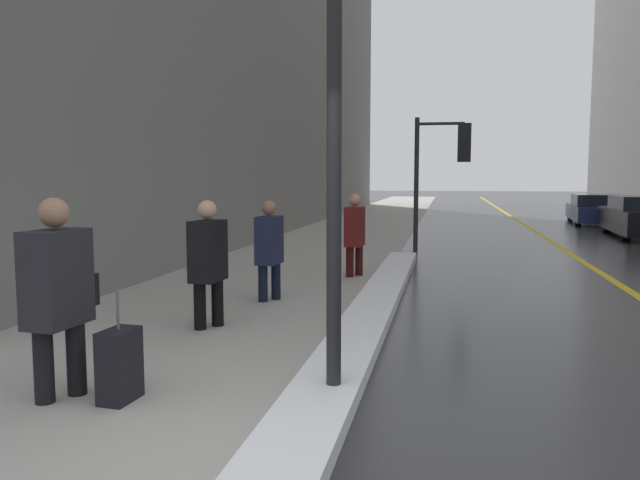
{
  "coord_description": "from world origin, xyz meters",
  "views": [
    {
      "loc": [
        1.12,
        -3.42,
        1.82
      ],
      "look_at": [
        -0.4,
        4.0,
        1.05
      ],
      "focal_mm": 35.0,
      "sensor_mm": 36.0,
      "label": 1
    }
  ],
  "objects": [
    {
      "name": "sidewalk_slab",
      "position": [
        -2.0,
        15.0,
        0.01
      ],
      "size": [
        4.0,
        80.0,
        0.01
      ],
      "color": "#9E9B93",
      "rests_on": "ground"
    },
    {
      "name": "snow_bank_curb",
      "position": [
        0.17,
        4.91,
        0.07
      ],
      "size": [
        0.57,
        11.19,
        0.14
      ],
      "color": "white",
      "rests_on": "ground"
    },
    {
      "name": "pedestrian_with_shoulder_bag",
      "position": [
        -1.66,
        3.53,
        0.86
      ],
      "size": [
        0.33,
        0.72,
        1.55
      ],
      "rotation": [
        0.0,
        0.0,
        -1.65
      ],
      "color": "black",
      "rests_on": "ground"
    },
    {
      "name": "pedestrian_nearside",
      "position": [
        -1.94,
        1.01,
        0.92
      ],
      "size": [
        0.36,
        0.76,
        1.66
      ],
      "rotation": [
        0.0,
        0.0,
        -1.65
      ],
      "color": "black",
      "rests_on": "ground"
    },
    {
      "name": "lamp_post",
      "position": [
        0.24,
        1.43,
        2.79
      ],
      "size": [
        0.28,
        0.28,
        4.63
      ],
      "color": "black",
      "rests_on": "ground"
    },
    {
      "name": "parked_car_navy",
      "position": [
        6.81,
        22.58,
        0.56
      ],
      "size": [
        2.23,
        4.95,
        1.15
      ],
      "rotation": [
        0.0,
        0.0,
        1.49
      ],
      "color": "navy",
      "rests_on": "ground"
    },
    {
      "name": "road_centre_stripe",
      "position": [
        4.0,
        15.0,
        0.0
      ],
      "size": [
        0.16,
        80.0,
        0.0
      ],
      "color": "gold",
      "rests_on": "ground"
    },
    {
      "name": "rolling_suitcase",
      "position": [
        -1.44,
        1.04,
        0.3
      ],
      "size": [
        0.25,
        0.38,
        0.95
      ],
      "rotation": [
        0.0,
        0.0,
        -1.65
      ],
      "color": "black",
      "rests_on": "ground"
    },
    {
      "name": "traffic_light_near",
      "position": [
        1.09,
        11.74,
        2.31
      ],
      "size": [
        1.31,
        0.32,
        3.22
      ],
      "rotation": [
        0.0,
        0.0,
        0.03
      ],
      "color": "black",
      "rests_on": "ground"
    },
    {
      "name": "pedestrian_trailing",
      "position": [
        -1.42,
        5.26,
        0.82
      ],
      "size": [
        0.32,
        0.5,
        1.48
      ],
      "rotation": [
        0.0,
        0.0,
        -1.65
      ],
      "color": "black",
      "rests_on": "ground"
    },
    {
      "name": "pedestrian_in_glasses",
      "position": [
        -0.53,
        7.74,
        0.84
      ],
      "size": [
        0.33,
        0.51,
        1.51
      ],
      "rotation": [
        0.0,
        0.0,
        -1.65
      ],
      "color": "#340C0C",
      "rests_on": "ground"
    }
  ]
}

